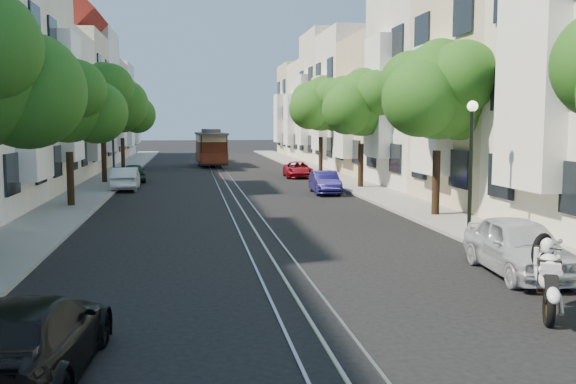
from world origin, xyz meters
name	(u,v)px	position (x,y,z in m)	size (l,w,h in m)	color
ground	(223,178)	(0.00, 28.00, 0.00)	(200.00, 200.00, 0.00)	black
sidewalk_east	(330,176)	(7.25, 28.00, 0.06)	(2.50, 80.00, 0.12)	gray
sidewalk_west	(110,179)	(-7.25, 28.00, 0.06)	(2.50, 80.00, 0.12)	gray
rail_left	(215,178)	(-0.55, 28.00, 0.01)	(0.06, 80.00, 0.02)	gray
rail_slot	(223,178)	(0.00, 28.00, 0.01)	(0.06, 80.00, 0.02)	gray
rail_right	(231,178)	(0.55, 28.00, 0.01)	(0.06, 80.00, 0.02)	gray
lane_line	(223,178)	(0.00, 28.00, 0.00)	(0.08, 80.00, 0.01)	tan
townhouses_east	(398,100)	(11.87, 27.91, 5.18)	(7.75, 72.00, 12.00)	beige
townhouses_west	(31,100)	(-11.87, 27.91, 5.08)	(7.75, 72.00, 11.76)	silver
tree_e_b	(440,93)	(7.26, 8.98, 4.73)	(4.93, 4.08, 6.68)	black
tree_e_c	(363,105)	(7.26, 19.98, 4.60)	(4.84, 3.99, 6.52)	black
tree_e_d	(322,106)	(7.26, 30.98, 4.87)	(5.01, 4.16, 6.85)	black
tree_w_b	(69,105)	(-7.14, 13.98, 4.40)	(4.72, 3.87, 6.27)	black
tree_w_c	(103,99)	(-7.14, 24.98, 5.07)	(5.13, 4.28, 7.09)	black
tree_w_d	(123,110)	(-7.14, 35.98, 4.60)	(4.84, 3.99, 6.52)	black
lamp_east	(471,149)	(6.30, 4.00, 2.85)	(0.32, 0.32, 4.16)	black
lamp_west	(113,137)	(-6.30, 22.00, 2.85)	(0.32, 0.32, 4.16)	black
sportbike_rider	(547,273)	(4.37, -3.59, 0.85)	(1.08, 1.74, 1.55)	black
cable_car	(211,146)	(-0.35, 40.61, 1.70)	(2.68, 7.55, 2.86)	black
parked_car_e_near	(519,246)	(5.60, -0.32, 0.69)	(1.63, 4.04, 1.38)	silver
parked_car_e_mid	(325,182)	(4.72, 17.84, 0.58)	(1.23, 3.53, 1.16)	#110D43
parked_car_e_far	(298,170)	(5.02, 27.93, 0.53)	(1.75, 3.80, 1.06)	maroon
parked_car_w_near	(28,339)	(-4.40, -5.27, 0.61)	(1.72, 4.23, 1.23)	black
parked_car_w_mid	(126,179)	(-5.60, 21.24, 0.62)	(1.31, 3.76, 1.24)	silver
parked_car_w_far	(134,173)	(-5.60, 26.24, 0.57)	(1.35, 3.35, 1.14)	#163823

